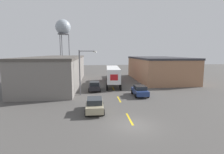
# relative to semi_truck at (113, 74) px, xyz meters

# --- Properties ---
(ground_plane) EXTENTS (160.00, 160.00, 0.00)m
(ground_plane) POSITION_rel_semi_truck_xyz_m (-0.31, -21.40, -2.30)
(ground_plane) COLOR #4C4947
(road_centerline) EXTENTS (0.20, 18.58, 0.01)m
(road_centerline) POSITION_rel_semi_truck_xyz_m (-0.31, -12.11, -2.30)
(road_centerline) COLOR gold
(road_centerline) RESTS_ON ground_plane
(warehouse_left) EXTENTS (9.56, 28.54, 5.90)m
(warehouse_left) POSITION_rel_semi_truck_xyz_m (-11.67, 2.16, 0.65)
(warehouse_left) COLOR slate
(warehouse_left) RESTS_ON ground_plane
(warehouse_right) EXTENTS (11.22, 19.93, 5.61)m
(warehouse_right) POSITION_rel_semi_truck_xyz_m (11.87, 5.06, 0.51)
(warehouse_right) COLOR #9E7051
(warehouse_right) RESTS_ON ground_plane
(semi_truck) EXTENTS (3.56, 13.83, 3.75)m
(semi_truck) POSITION_rel_semi_truck_xyz_m (0.00, 0.00, 0.00)
(semi_truck) COLOR #B21919
(semi_truck) RESTS_ON ground_plane
(parked_car_right_mid) EXTENTS (2.11, 4.19, 1.62)m
(parked_car_right_mid) POSITION_rel_semi_truck_xyz_m (3.21, -10.44, -1.46)
(parked_car_right_mid) COLOR navy
(parked_car_right_mid) RESTS_ON ground_plane
(parked_car_left_near) EXTENTS (2.11, 4.19, 1.62)m
(parked_car_left_near) POSITION_rel_semi_truck_xyz_m (-3.84, -17.23, -1.46)
(parked_car_left_near) COLOR tan
(parked_car_left_near) RESTS_ON ground_plane
(parked_car_left_far) EXTENTS (2.11, 4.19, 1.62)m
(parked_car_left_far) POSITION_rel_semi_truck_xyz_m (-3.84, -5.89, -1.46)
(parked_car_left_far) COLOR black
(parked_car_left_far) RESTS_ON ground_plane
(water_tower) EXTENTS (5.98, 5.98, 19.79)m
(water_tower) POSITION_rel_semi_truck_xyz_m (-16.03, 36.58, 14.28)
(water_tower) COLOR #47474C
(water_tower) RESTS_ON ground_plane
(street_lamp) EXTENTS (2.82, 0.32, 7.11)m
(street_lamp) POSITION_rel_semi_truck_xyz_m (-5.74, -8.95, 1.91)
(street_lamp) COLOR #4C4C51
(street_lamp) RESTS_ON ground_plane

